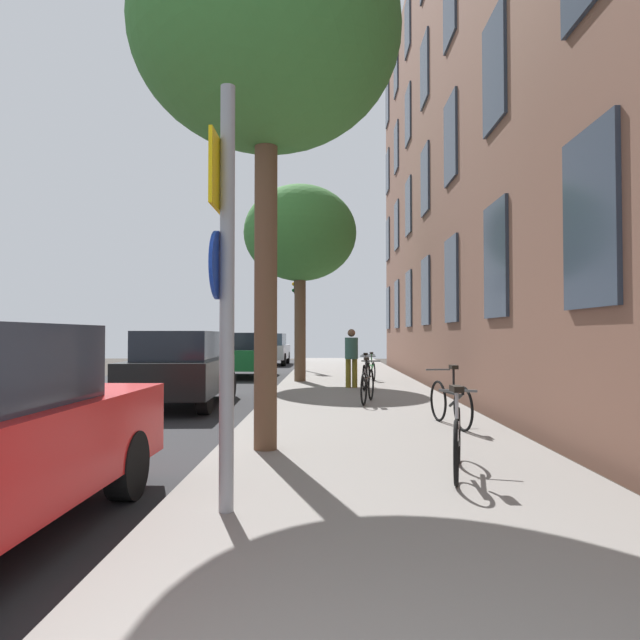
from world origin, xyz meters
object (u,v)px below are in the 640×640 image
bicycle_0 (457,439)px  bicycle_1 (450,402)px  bicycle_4 (371,369)px  car_3 (270,349)px  pedestrian_0 (351,354)px  traffic_light (298,304)px  bicycle_2 (367,385)px  tree_near (266,37)px  tree_far (300,234)px  car_2 (243,354)px  car_1 (182,368)px  sign_post (224,274)px  bicycle_3 (366,375)px

bicycle_0 → bicycle_1: (0.58, 3.00, 0.02)m
bicycle_1 → bicycle_4: 9.01m
car_3 → pedestrian_0: bearing=-75.0°
traffic_light → bicycle_2: (2.05, -11.08, -2.34)m
bicycle_2 → car_3: size_ratio=0.41×
car_3 → traffic_light: bearing=-73.2°
tree_near → tree_far: size_ratio=1.10×
car_2 → car_3: (0.12, 8.33, -0.00)m
car_1 → bicycle_1: bearing=-32.8°
bicycle_1 → car_1: size_ratio=0.39×
tree_near → bicycle_4: tree_near is taller
tree_near → tree_far: (-0.09, 10.31, -0.66)m
sign_post → car_1: size_ratio=0.81×
tree_near → car_3: tree_near is taller
tree_near → car_2: size_ratio=1.69×
tree_near → pedestrian_0: size_ratio=4.22×
car_1 → bicycle_4: bearing=51.5°
traffic_light → pedestrian_0: bearing=-76.3°
traffic_light → pedestrian_0: (1.86, -7.65, -1.81)m
bicycle_1 → car_3: size_ratio=0.42×
bicycle_2 → car_1: (-4.02, 0.28, 0.34)m
tree_near → pedestrian_0: 9.40m
tree_near → bicycle_1: 5.84m
bicycle_4 → traffic_light: bearing=116.9°
tree_far → car_2: (-2.24, 3.11, -3.85)m
tree_far → bicycle_0: (2.21, -11.51, -4.22)m
bicycle_1 → bicycle_2: bicycle_2 is taller
traffic_light → car_3: traffic_light is taller
traffic_light → car_3: size_ratio=1.00×
bicycle_0 → car_2: (-4.45, 14.62, 0.37)m
bicycle_4 → car_1: size_ratio=0.38×
tree_near → bicycle_2: size_ratio=4.18×
traffic_light → car_2: bearing=-127.6°
tree_near → bicycle_2: (1.62, 4.80, -4.86)m
traffic_light → bicycle_4: size_ratio=2.46×
pedestrian_0 → sign_post: bearing=-97.9°
tree_far → bicycle_2: bearing=-72.8°
tree_far → car_3: size_ratio=1.54×
sign_post → tree_near: (0.06, 2.46, 3.30)m
car_2 → bicycle_4: bearing=-30.4°
car_2 → car_3: bearing=89.2°
bicycle_0 → car_3: size_ratio=0.39×
bicycle_3 → car_3: bearing=106.0°
tree_near → traffic_light: bearing=91.6°
bicycle_3 → tree_near: bearing=-102.9°
bicycle_1 → bicycle_2: bearing=109.9°
tree_far → bicycle_1: tree_far is taller
traffic_light → bicycle_1: bearing=-77.4°
bicycle_3 → car_1: 5.01m
car_1 → traffic_light: bearing=79.7°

